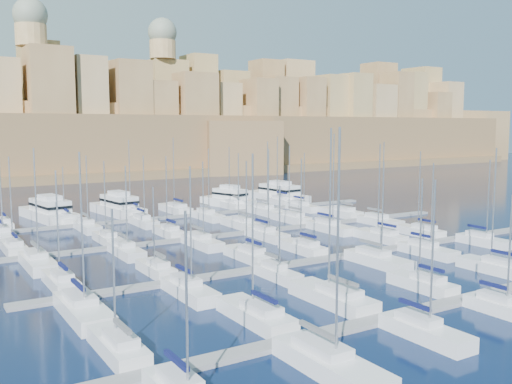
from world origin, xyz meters
TOP-DOWN VIEW (x-y plane):
  - ground at (0.00, 0.00)m, footprint 600.00×600.00m
  - pontoon_near at (0.00, -34.00)m, footprint 84.00×2.00m
  - pontoon_mid_near at (0.00, -12.00)m, footprint 84.00×2.00m
  - pontoon_mid_far at (0.00, 10.00)m, footprint 84.00×2.00m
  - pontoon_far at (0.00, 32.00)m, footprint 84.00×2.00m
  - sailboat_0 at (-36.03, -28.73)m, footprint 2.63×8.77m
  - sailboat_1 at (-22.75, -28.12)m, footprint 3.00×10.00m
  - sailboat_2 at (-13.26, -27.64)m, footprint 3.30×10.98m
  - sailboat_3 at (-1.54, -28.89)m, footprint 2.53×8.43m
  - sailboat_4 at (11.84, -28.41)m, footprint 2.82×9.41m
  - sailboat_7 at (-23.91, -40.28)m, footprint 3.25×10.82m
  - sailboat_8 at (-12.74, -39.23)m, footprint 2.61×8.69m
  - sailboat_9 at (-1.41, -38.70)m, footprint 2.28×7.59m
  - sailboat_12 at (-35.41, -6.80)m, footprint 2.59×8.62m
  - sailboat_13 at (-24.16, -7.10)m, footprint 2.40×8.01m
  - sailboat_14 at (-10.60, -6.51)m, footprint 2.76×9.20m
  - sailboat_15 at (-1.61, -6.70)m, footprint 2.64×8.81m
  - sailboat_16 at (13.89, -6.34)m, footprint 2.87×9.56m
  - sailboat_17 at (22.55, -6.70)m, footprint 2.65×8.83m
  - sailboat_18 at (-36.02, -18.30)m, footprint 3.26×10.85m
  - sailboat_19 at (-24.61, -17.56)m, footprint 2.81×9.36m
  - sailboat_20 at (-12.75, -16.68)m, footprint 2.27×7.55m
  - sailboat_21 at (2.20, -17.96)m, footprint 3.05×10.17m
  - sailboat_22 at (12.14, -17.40)m, footprint 2.71×9.03m
  - sailboat_23 at (24.73, -17.14)m, footprint 2.55×8.50m
  - sailboat_24 at (-36.96, 15.35)m, footprint 2.68×8.92m
  - sailboat_25 at (-23.46, 14.93)m, footprint 2.42×8.07m
  - sailboat_26 at (-13.17, 14.99)m, footprint 2.46×8.19m
  - sailboat_27 at (0.94, 15.65)m, footprint 2.86×9.54m
  - sailboat_28 at (12.12, 15.77)m, footprint 2.93×9.78m
  - sailboat_29 at (24.59, 16.22)m, footprint 3.21×10.70m
  - sailboat_30 at (-35.86, 3.94)m, footprint 3.11×10.37m
  - sailboat_31 at (-23.93, 4.60)m, footprint 2.71×9.03m
  - sailboat_32 at (-12.25, 4.42)m, footprint 2.82×9.39m
  - sailboat_33 at (-0.71, 4.41)m, footprint 2.83×9.42m
  - sailboat_34 at (12.11, 4.00)m, footprint 3.07×10.24m
  - sailboat_35 at (23.99, 4.34)m, footprint 2.86×9.55m
  - sailboat_36 at (-35.36, 37.14)m, footprint 2.55×8.49m
  - sailboat_37 at (-24.70, 36.69)m, footprint 2.27×7.58m
  - sailboat_38 at (-11.38, 37.98)m, footprint 3.06×10.20m
  - sailboat_39 at (-1.65, 38.30)m, footprint 3.26×10.86m
  - sailboat_40 at (11.48, 37.99)m, footprint 3.07×10.24m
  - sailboat_41 at (24.10, 37.75)m, footprint 2.92×9.73m
  - sailboat_42 at (-37.01, 26.01)m, footprint 3.07×10.23m
  - sailboat_43 at (-23.29, 26.66)m, footprint 2.67×8.90m
  - sailboat_44 at (-13.11, 26.61)m, footprint 2.70×9.00m
  - sailboat_45 at (-0.09, 26.49)m, footprint 2.77×9.24m
  - sailboat_46 at (12.86, 25.79)m, footprint 3.20×10.67m
  - sailboat_47 at (22.73, 26.55)m, footprint 2.74×9.12m
  - motor_yacht_a at (-26.36, 42.16)m, footprint 8.16×18.65m
  - motor_yacht_b at (-12.97, 41.41)m, footprint 7.10×16.97m
  - motor_yacht_c at (12.18, 40.25)m, footprint 8.04×14.64m
  - motor_yacht_d at (26.98, 42.32)m, footprint 7.56×18.86m
  - fortified_city at (-0.19, 155.26)m, footprint 460.00×108.95m

SIDE VIEW (x-z plane):
  - ground at x=0.00m, z-range 0.00..0.00m
  - pontoon_near at x=0.00m, z-range 0.00..0.40m
  - pontoon_mid_near at x=0.00m, z-range 0.00..0.40m
  - pontoon_mid_far at x=0.00m, z-range 0.00..0.40m
  - pontoon_far at x=0.00m, z-range 0.00..0.40m
  - sailboat_37 at x=-24.70m, z-range -4.72..6.13m
  - sailboat_13 at x=-24.16m, z-range -4.81..6.23m
  - sailboat_20 at x=-12.75m, z-range -5.06..6.48m
  - sailboat_9 at x=-1.41m, z-range -5.29..6.72m
  - sailboat_0 at x=-36.03m, z-range -5.27..6.71m
  - sailboat_3 at x=-1.54m, z-range -5.63..7.08m
  - sailboat_25 at x=-23.46m, z-range -5.79..7.25m
  - sailboat_47 at x=22.73m, z-range -5.64..7.11m
  - sailboat_26 at x=-13.17m, z-range -6.02..7.48m
  - sailboat_23 at x=24.73m, z-range -5.97..7.44m
  - sailboat_31 at x=-23.93m, z-range -5.77..7.23m
  - sailboat_44 at x=-13.11m, z-range -5.82..7.29m
  - sailboat_12 at x=-35.41m, z-range -6.02..7.49m
  - sailboat_36 at x=-35.36m, z-range -6.10..7.57m
  - sailboat_43 at x=-23.29m, z-range -5.98..7.45m
  - sailboat_22 at x=12.14m, z-range -5.94..7.42m
  - sailboat_32 at x=-12.25m, z-range -5.86..7.34m
  - sailboat_15 at x=-1.61m, z-range -6.16..7.64m
  - sailboat_8 at x=-12.74m, z-range -6.28..7.76m
  - sailboat_14 at x=-10.60m, z-range -6.12..7.61m
  - sailboat_24 at x=-36.96m, z-range -6.29..7.78m
  - sailboat_27 at x=0.94m, z-range -6.06..7.55m
  - sailboat_17 at x=22.55m, z-range -6.40..7.89m
  - sailboat_45 at x=-0.09m, z-range -6.32..7.81m
  - sailboat_19 at x=-24.61m, z-range -6.40..7.90m
  - sailboat_21 at x=2.20m, z-range -6.17..7.68m
  - sailboat_33 at x=-0.71m, z-range -6.68..8.18m
  - sailboat_40 at x=11.48m, z-range -6.15..7.66m
  - sailboat_28 at x=12.12m, z-range -6.60..8.11m
  - sailboat_35 at x=23.99m, z-range -7.01..8.53m
  - sailboat_16 at x=13.89m, z-range -7.04..8.56m
  - sailboat_4 at x=11.84m, z-range -7.11..8.63m
  - sailboat_41 at x=24.10m, z-range -7.20..8.73m
  - sailboat_29 at x=24.59m, z-range -6.63..8.16m
  - sailboat_38 at x=-11.38m, z-range -7.06..8.59m
  - sailboat_1 at x=-22.75m, z-range -7.19..8.73m
  - sailboat_30 at x=-35.86m, z-range -7.08..8.61m
  - sailboat_46 at x=12.86m, z-range -6.88..8.42m
  - sailboat_42 at x=-37.01m, z-range -7.26..8.80m
  - sailboat_39 at x=-1.65m, z-range -7.21..8.76m
  - sailboat_18 at x=-36.02m, z-range -7.26..8.81m
  - sailboat_34 at x=12.11m, z-range -7.78..9.34m
  - sailboat_7 at x=-23.91m, z-range -8.38..9.96m
  - sailboat_2 at x=-13.26m, z-range -8.31..9.90m
  - motor_yacht_a at x=-26.36m, z-range -0.90..4.35m
  - motor_yacht_c at x=12.18m, z-range -0.90..4.35m
  - motor_yacht_b at x=-12.97m, z-range -0.90..4.35m
  - motor_yacht_d at x=26.98m, z-range -0.90..4.35m
  - fortified_city at x=-0.19m, z-range -15.02..44.50m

